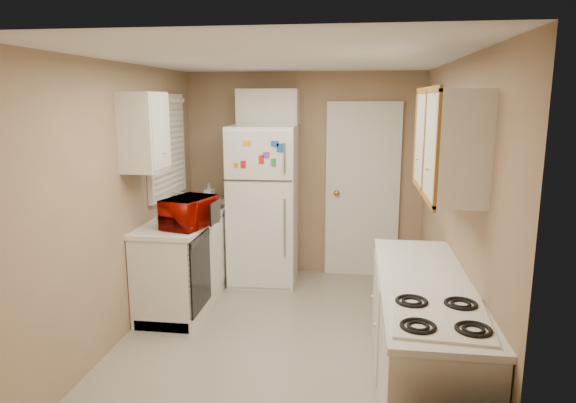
# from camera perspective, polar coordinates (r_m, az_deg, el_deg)

# --- Properties ---
(floor) EXTENTS (3.80, 3.80, 0.00)m
(floor) POSITION_cam_1_polar(r_m,az_deg,el_deg) (4.68, -0.85, -15.16)
(floor) COLOR #B0A89E
(floor) RESTS_ON ground
(ceiling) EXTENTS (3.80, 3.80, 0.00)m
(ceiling) POSITION_cam_1_polar(r_m,az_deg,el_deg) (4.20, -0.95, 15.57)
(ceiling) COLOR white
(ceiling) RESTS_ON floor
(wall_left) EXTENTS (3.80, 3.80, 0.00)m
(wall_left) POSITION_cam_1_polar(r_m,az_deg,el_deg) (4.70, -18.03, -0.14)
(wall_left) COLOR #9F8365
(wall_left) RESTS_ON floor
(wall_right) EXTENTS (3.80, 3.80, 0.00)m
(wall_right) POSITION_cam_1_polar(r_m,az_deg,el_deg) (4.31, 17.85, -1.15)
(wall_right) COLOR #9F8365
(wall_right) RESTS_ON floor
(wall_back) EXTENTS (2.80, 2.80, 0.00)m
(wall_back) POSITION_cam_1_polar(r_m,az_deg,el_deg) (6.14, 1.76, 3.02)
(wall_back) COLOR #9F8365
(wall_back) RESTS_ON floor
(wall_front) EXTENTS (2.80, 2.80, 0.00)m
(wall_front) POSITION_cam_1_polar(r_m,az_deg,el_deg) (2.50, -7.54, -9.71)
(wall_front) COLOR #9F8365
(wall_front) RESTS_ON floor
(left_counter) EXTENTS (0.60, 1.80, 0.90)m
(left_counter) POSITION_cam_1_polar(r_m,az_deg,el_deg) (5.58, -10.76, -5.95)
(left_counter) COLOR silver
(left_counter) RESTS_ON floor
(dishwasher) EXTENTS (0.03, 0.58, 0.72)m
(dishwasher) POSITION_cam_1_polar(r_m,az_deg,el_deg) (4.94, -9.76, -7.74)
(dishwasher) COLOR black
(dishwasher) RESTS_ON floor
(sink) EXTENTS (0.54, 0.74, 0.16)m
(sink) POSITION_cam_1_polar(r_m,az_deg,el_deg) (5.61, -10.44, -1.50)
(sink) COLOR gray
(sink) RESTS_ON left_counter
(microwave) EXTENTS (0.57, 0.41, 0.34)m
(microwave) POSITION_cam_1_polar(r_m,az_deg,el_deg) (4.91, -10.91, -1.09)
(microwave) COLOR #8C0800
(microwave) RESTS_ON left_counter
(soap_bottle) EXTENTS (0.11, 0.11, 0.21)m
(soap_bottle) POSITION_cam_1_polar(r_m,az_deg,el_deg) (6.12, -8.76, 0.96)
(soap_bottle) COLOR silver
(soap_bottle) RESTS_ON left_counter
(window_blinds) EXTENTS (0.10, 0.98, 1.08)m
(window_blinds) POSITION_cam_1_polar(r_m,az_deg,el_deg) (5.58, -13.26, 6.01)
(window_blinds) COLOR silver
(window_blinds) RESTS_ON wall_left
(upper_cabinet_left) EXTENTS (0.30, 0.45, 0.70)m
(upper_cabinet_left) POSITION_cam_1_polar(r_m,az_deg,el_deg) (4.76, -15.69, 7.43)
(upper_cabinet_left) COLOR silver
(upper_cabinet_left) RESTS_ON wall_left
(refrigerator) EXTENTS (0.76, 0.74, 1.80)m
(refrigerator) POSITION_cam_1_polar(r_m,az_deg,el_deg) (5.86, -2.72, -0.38)
(refrigerator) COLOR white
(refrigerator) RESTS_ON floor
(cabinet_over_fridge) EXTENTS (0.70, 0.30, 0.40)m
(cabinet_over_fridge) POSITION_cam_1_polar(r_m,az_deg,el_deg) (5.98, -2.22, 10.48)
(cabinet_over_fridge) COLOR silver
(cabinet_over_fridge) RESTS_ON wall_back
(interior_door) EXTENTS (0.86, 0.06, 2.08)m
(interior_door) POSITION_cam_1_polar(r_m,az_deg,el_deg) (6.10, 8.27, 1.13)
(interior_door) COLOR white
(interior_door) RESTS_ON floor
(right_counter) EXTENTS (0.60, 2.00, 0.90)m
(right_counter) POSITION_cam_1_polar(r_m,az_deg,el_deg) (3.75, 14.61, -14.97)
(right_counter) COLOR silver
(right_counter) RESTS_ON floor
(stove) EXTENTS (0.56, 0.67, 0.77)m
(stove) POSITION_cam_1_polar(r_m,az_deg,el_deg) (3.27, 16.03, -20.56)
(stove) COLOR white
(stove) RESTS_ON floor
(upper_cabinet_right) EXTENTS (0.30, 1.20, 0.70)m
(upper_cabinet_right) POSITION_cam_1_polar(r_m,az_deg,el_deg) (3.71, 17.44, 6.32)
(upper_cabinet_right) COLOR silver
(upper_cabinet_right) RESTS_ON wall_right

